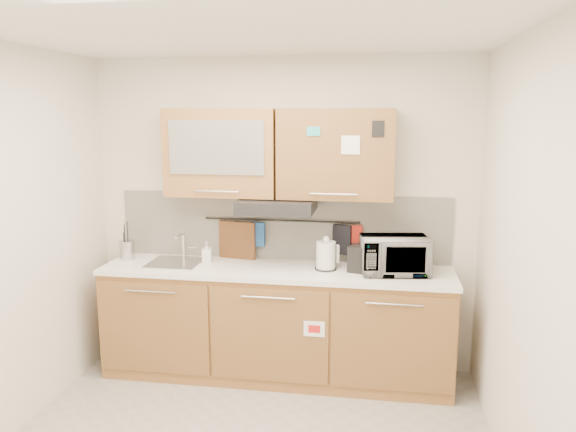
% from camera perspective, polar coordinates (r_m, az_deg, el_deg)
% --- Properties ---
extents(ceiling, '(3.20, 3.20, 0.00)m').
position_cam_1_polar(ceiling, '(3.22, -5.42, 18.50)').
color(ceiling, white).
rests_on(ceiling, wall_back).
extents(wall_back, '(3.20, 0.00, 3.20)m').
position_cam_1_polar(wall_back, '(4.73, -0.59, 0.13)').
color(wall_back, silver).
rests_on(wall_back, ground).
extents(wall_right, '(0.00, 3.00, 3.00)m').
position_cam_1_polar(wall_right, '(3.30, 23.12, -5.27)').
color(wall_right, silver).
rests_on(wall_right, ground).
extents(base_cabinet, '(2.80, 0.64, 0.88)m').
position_cam_1_polar(base_cabinet, '(4.69, -1.22, -11.36)').
color(base_cabinet, '#A7723B').
rests_on(base_cabinet, floor).
extents(countertop, '(2.82, 0.62, 0.04)m').
position_cam_1_polar(countertop, '(4.53, -1.25, -5.55)').
color(countertop, white).
rests_on(countertop, base_cabinet).
extents(backsplash, '(2.80, 0.02, 0.56)m').
position_cam_1_polar(backsplash, '(4.74, -0.61, -1.08)').
color(backsplash, silver).
rests_on(backsplash, countertop).
extents(upper_cabinets, '(1.82, 0.37, 0.70)m').
position_cam_1_polar(upper_cabinets, '(4.49, -1.05, 6.41)').
color(upper_cabinets, '#A7723B').
rests_on(upper_cabinets, wall_back).
extents(range_hood, '(0.60, 0.46, 0.10)m').
position_cam_1_polar(range_hood, '(4.47, -1.13, 1.08)').
color(range_hood, black).
rests_on(range_hood, upper_cabinets).
extents(sink, '(0.42, 0.40, 0.26)m').
position_cam_1_polar(sink, '(4.76, -11.35, -4.65)').
color(sink, silver).
rests_on(sink, countertop).
extents(utensil_rail, '(1.30, 0.02, 0.02)m').
position_cam_1_polar(utensil_rail, '(4.69, -0.69, -0.45)').
color(utensil_rail, black).
rests_on(utensil_rail, backsplash).
extents(utensil_crock, '(0.15, 0.15, 0.32)m').
position_cam_1_polar(utensil_crock, '(4.97, -16.01, -3.28)').
color(utensil_crock, '#ADACB1').
rests_on(utensil_crock, countertop).
extents(kettle, '(0.21, 0.20, 0.27)m').
position_cam_1_polar(kettle, '(4.46, 3.88, -4.10)').
color(kettle, silver).
rests_on(kettle, countertop).
extents(toaster, '(0.30, 0.22, 0.20)m').
position_cam_1_polar(toaster, '(4.42, 7.99, -4.36)').
color(toaster, black).
rests_on(toaster, countertop).
extents(microwave, '(0.56, 0.42, 0.28)m').
position_cam_1_polar(microwave, '(4.42, 10.76, -3.94)').
color(microwave, '#999999').
rests_on(microwave, countertop).
extents(soap_bottle, '(0.09, 0.09, 0.17)m').
position_cam_1_polar(soap_bottle, '(4.73, -8.26, -3.66)').
color(soap_bottle, '#999999').
rests_on(soap_bottle, countertop).
extents(cutting_board, '(0.33, 0.08, 0.40)m').
position_cam_1_polar(cutting_board, '(4.80, -5.19, -2.95)').
color(cutting_board, brown).
rests_on(cutting_board, utensil_rail).
extents(oven_mitt, '(0.12, 0.05, 0.20)m').
position_cam_1_polar(oven_mitt, '(4.74, -3.09, -1.86)').
color(oven_mitt, '#1F4D91').
rests_on(oven_mitt, utensil_rail).
extents(dark_pouch, '(0.16, 0.10, 0.25)m').
position_cam_1_polar(dark_pouch, '(4.65, 5.53, -2.41)').
color(dark_pouch, black).
rests_on(dark_pouch, utensil_rail).
extents(pot_holder, '(0.12, 0.05, 0.14)m').
position_cam_1_polar(pot_holder, '(4.63, 6.83, -1.84)').
color(pot_holder, '#AC2216').
rests_on(pot_holder, utensil_rail).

